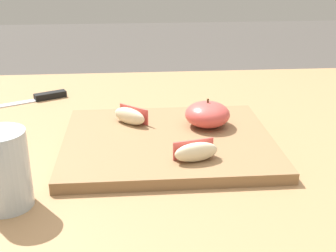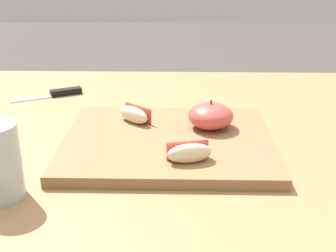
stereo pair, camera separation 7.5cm
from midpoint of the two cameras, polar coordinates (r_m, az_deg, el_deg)
name	(u,v)px [view 2 (the right image)]	position (r m, az deg, el deg)	size (l,w,h in m)	color
dining_table	(172,183)	(0.86, 3.01, -7.26)	(1.40, 0.86, 0.76)	#9E754C
cutting_board	(168,142)	(0.76, 2.82, -2.08)	(0.35, 0.30, 0.02)	olive
apple_half_skin_up	(211,116)	(0.80, 8.11, 1.22)	(0.08, 0.08, 0.05)	#D14C47
apple_wedge_near_knife	(134,115)	(0.82, -1.70, 1.41)	(0.07, 0.06, 0.03)	beige
apple_wedge_back	(189,153)	(0.67, 5.94, -3.47)	(0.07, 0.04, 0.03)	beige
paring_knife	(60,93)	(1.05, -11.50, 4.08)	(0.15, 0.09, 0.01)	silver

